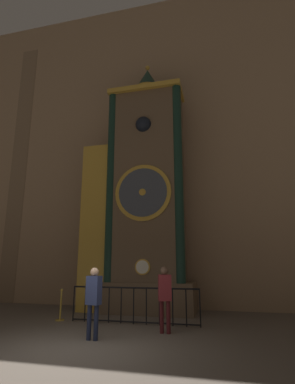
{
  "coord_description": "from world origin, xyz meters",
  "views": [
    {
      "loc": [
        3.27,
        -6.09,
        1.81
      ],
      "look_at": [
        0.42,
        5.29,
        4.57
      ],
      "focal_mm": 28.0,
      "sensor_mm": 36.0,
      "label": 1
    }
  ],
  "objects_px": {
    "visitor_far": "(165,292)",
    "stanchion_post": "(60,310)",
    "visitor_near": "(94,296)",
    "clock_tower": "(139,197)"
  },
  "relations": [
    {
      "from": "visitor_near",
      "to": "stanchion_post",
      "type": "bearing_deg",
      "value": 146.02
    },
    {
      "from": "visitor_far",
      "to": "stanchion_post",
      "type": "relative_size",
      "value": 1.74
    },
    {
      "from": "visitor_near",
      "to": "stanchion_post",
      "type": "distance_m",
      "value": 2.96
    },
    {
      "from": "visitor_far",
      "to": "visitor_near",
      "type": "bearing_deg",
      "value": -162.13
    },
    {
      "from": "visitor_near",
      "to": "visitor_far",
      "type": "bearing_deg",
      "value": 46.64
    },
    {
      "from": "clock_tower",
      "to": "visitor_near",
      "type": "bearing_deg",
      "value": -89.25
    },
    {
      "from": "stanchion_post",
      "to": "visitor_far",
      "type": "bearing_deg",
      "value": -14.49
    },
    {
      "from": "visitor_far",
      "to": "stanchion_post",
      "type": "bearing_deg",
      "value": 147.95
    },
    {
      "from": "visitor_near",
      "to": "stanchion_post",
      "type": "height_order",
      "value": "visitor_near"
    },
    {
      "from": "visitor_near",
      "to": "stanchion_post",
      "type": "relative_size",
      "value": 1.73
    }
  ]
}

